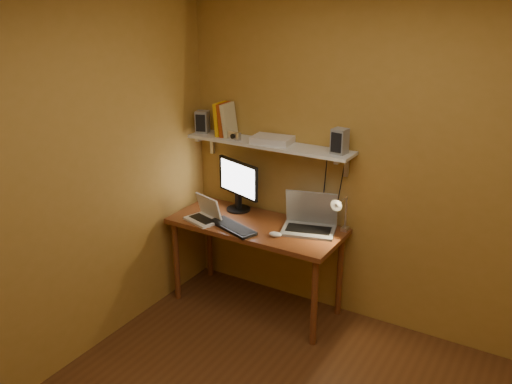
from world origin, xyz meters
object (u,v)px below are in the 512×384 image
Objects in this scene: desk at (256,234)px; netbook at (205,214)px; monitor at (238,183)px; keyboard at (233,227)px; mouse at (275,234)px; router at (272,140)px; desk_lamp at (341,210)px; speaker_left at (202,122)px; speaker_right at (340,141)px; wall_shelf at (269,145)px; shelf_camera at (234,136)px; laptop at (310,220)px.

netbook is at bearing -159.34° from desk.
monitor reaches higher than desk.
mouse reaches higher than keyboard.
keyboard is 1.40× the size of router.
router is at bearing 173.32° from desk_lamp.
desk_lamp is at bearing -21.07° from speaker_left.
speaker_right is at bearing -18.30° from speaker_left.
netbook is 0.73× the size of keyboard.
wall_shelf is at bearing -168.84° from router.
desk_lamp is 1.20× the size of router.
shelf_camera reaches higher than router.
desk is 0.47m from monitor.
desk is at bearing -178.55° from laptop.
speaker_left is (-0.53, 0.37, 0.71)m from keyboard.
mouse is at bearing -56.56° from router.
desk is 3.01× the size of laptop.
wall_shelf is at bearing 13.81° from shelf_camera.
wall_shelf is 3.73× the size of desk_lamp.
desk is at bearing -24.56° from shelf_camera.
speaker_right reaches higher than speaker_left.
netbook is at bearing -165.77° from keyboard.
speaker_left reaches higher than netbook.
wall_shelf reaches higher than desk.
speaker_right reaches higher than desk_lamp.
wall_shelf is 7.50× the size of speaker_right.
speaker_left is at bearing -179.61° from router.
router is at bearing 89.29° from keyboard.
monitor is 0.94m from desk_lamp.
desk is 7.63× the size of speaker_left.
desk_lamp reaches higher than laptop.
speaker_right is at bearing 2.56° from laptop.
monitor is 0.60m from speaker_left.
monitor is (-0.28, 0.18, 0.33)m from desk.
desk is 0.76m from router.
router reaches higher than desk_lamp.
keyboard is at bearing -110.35° from router.
keyboard is (-0.11, -0.17, 0.10)m from desk.
speaker_left is (-1.05, 0.07, 0.64)m from laptop.
desk is at bearing -34.99° from speaker_left.
mouse is (0.36, 0.04, 0.01)m from keyboard.
speaker_left is (-0.64, 0.00, 0.11)m from wall_shelf.
shelf_camera is at bearing -67.01° from monitor.
speaker_right is 1.64× the size of shelf_camera.
monitor reaches higher than keyboard.
speaker_right is at bearing -0.45° from wall_shelf.
desk_lamp is 1.40m from speaker_left.
monitor is 0.99× the size of laptop.
wall_shelf is 4.40× the size of netbook.
laptop is 1.23m from speaker_left.
desk_lamp is 3.30× the size of shelf_camera.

